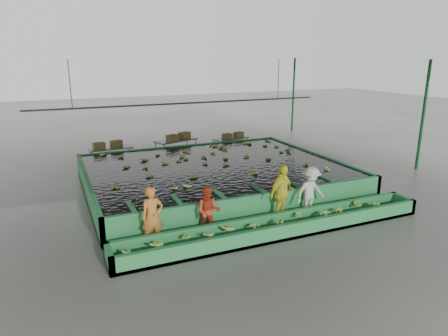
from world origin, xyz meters
name	(u,v)px	position (x,y,z in m)	size (l,w,h in m)	color
ground	(229,197)	(0.00, 0.00, 0.00)	(80.00, 80.00, 0.00)	slate
shed_roof	(230,60)	(0.00, 0.00, 5.00)	(20.00, 22.00, 0.04)	gray
shed_posts	(230,132)	(0.00, 0.00, 2.50)	(20.00, 22.00, 5.00)	#114921
flotation_tank	(214,175)	(0.00, 1.50, 0.45)	(10.00, 8.00, 0.90)	#2D8D49
tank_water	(214,165)	(0.00, 1.50, 0.85)	(9.70, 7.70, 0.00)	black
sorting_trough	(279,226)	(0.00, -3.60, 0.25)	(10.00, 1.00, 0.50)	#2D8D49
cableway_rail	(186,103)	(0.00, 5.00, 3.00)	(0.08, 0.08, 14.00)	#59605B
rail_hanger_left	(70,84)	(-5.00, 5.00, 4.00)	(0.04, 0.04, 2.00)	#59605B
rail_hanger_right	(278,79)	(5.00, 5.00, 4.00)	(0.04, 0.04, 2.00)	#59605B
worker_a	(153,217)	(-3.60, -2.80, 0.86)	(0.63, 0.41, 1.72)	orange
worker_b	(209,211)	(-1.93, -2.80, 0.75)	(0.73, 0.57, 1.50)	red
worker_c	(282,194)	(0.54, -2.80, 0.94)	(1.11, 0.46, 1.88)	#F6F43B
worker_d	(310,192)	(1.64, -2.80, 0.85)	(1.10, 0.63, 1.70)	silver
packing_table_left	(112,157)	(-3.40, 6.25, 0.46)	(2.03, 0.81, 0.92)	#59605B
packing_table_mid	(176,149)	(-0.10, 6.43, 0.50)	(2.20, 0.88, 1.00)	#59605B
packing_table_right	(231,146)	(2.90, 6.20, 0.45)	(1.96, 0.78, 0.89)	#59605B
box_stack_left	(108,148)	(-3.53, 6.23, 0.92)	(1.37, 0.38, 0.29)	brown
box_stack_mid	(179,139)	(0.02, 6.40, 1.00)	(1.44, 0.40, 0.31)	brown
box_stack_right	(233,138)	(3.00, 6.16, 0.89)	(1.26, 0.35, 0.27)	brown
floating_bananas	(207,161)	(0.00, 2.30, 0.85)	(8.34, 5.69, 0.11)	#8DBD42
trough_bananas	(279,222)	(0.00, -3.60, 0.40)	(9.54, 0.64, 0.13)	#8DBD42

